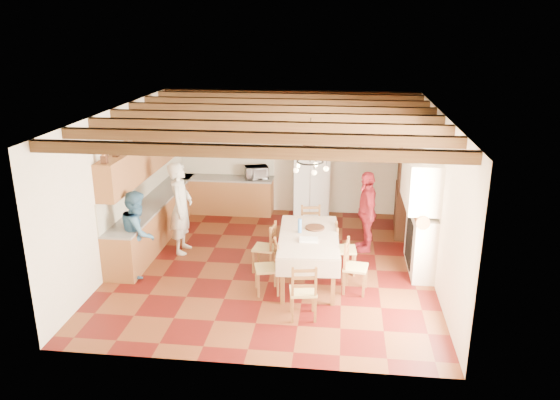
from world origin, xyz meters
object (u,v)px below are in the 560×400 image
object	(u,v)px
chair_left_far	(264,247)
chair_end_far	(311,230)
person_man	(181,208)
person_woman_blue	(138,233)
dining_table	(309,239)
microwave	(257,172)
person_woman_red	(366,211)
hutch	(409,182)
chair_left_near	(267,267)
refrigerator	(311,184)
chair_right_near	(356,266)
chair_end_near	(303,290)
chair_right_far	(345,248)

from	to	relation	value
chair_left_far	chair_end_far	xyz separation A→B (m)	(0.83, 0.98, 0.00)
person_man	person_woman_blue	xyz separation A→B (m)	(-0.50, -1.08, -0.14)
dining_table	chair_end_far	size ratio (longest dim) A/B	2.18
microwave	person_woman_red	bearing A→B (deg)	-55.86
person_woman_red	hutch	bearing A→B (deg)	130.36
chair_left_near	chair_end_far	size ratio (longest dim) A/B	1.00
person_man	person_woman_red	bearing A→B (deg)	-83.13
person_man	chair_end_far	bearing A→B (deg)	-84.99
hutch	microwave	distance (m)	3.63
refrigerator	chair_right_near	distance (m)	3.88
dining_table	chair_right_near	world-z (taller)	chair_right_near
chair_end_near	person_man	distance (m)	3.59
chair_left_near	person_man	xyz separation A→B (m)	(-1.97, 1.58, 0.47)
refrigerator	chair_end_near	size ratio (longest dim) A/B	1.73
chair_right_near	microwave	bearing A→B (deg)	39.95
hutch	person_man	distance (m)	4.98
chair_right_near	chair_right_far	size ratio (longest dim) A/B	1.00
chair_right_near	chair_right_far	world-z (taller)	same
hutch	person_woman_blue	size ratio (longest dim) A/B	1.44
chair_end_near	person_woman_blue	world-z (taller)	person_woman_blue
refrigerator	person_woman_red	bearing A→B (deg)	-62.58
chair_right_near	microwave	xyz separation A→B (m)	(-2.35, 3.85, 0.57)
chair_left_far	chair_right_near	xyz separation A→B (m)	(1.70, -0.67, 0.00)
chair_end_far	microwave	bearing A→B (deg)	115.21
hutch	refrigerator	bearing A→B (deg)	166.03
chair_right_far	chair_end_far	bearing A→B (deg)	33.93
dining_table	person_man	world-z (taller)	person_man
chair_left_near	chair_left_far	distance (m)	0.89
person_woman_red	chair_end_near	bearing A→B (deg)	-30.06
chair_left_near	chair_right_near	world-z (taller)	same
chair_left_near	chair_end_far	xyz separation A→B (m)	(0.66, 1.85, 0.00)
chair_right_near	chair_end_far	bearing A→B (deg)	36.59
person_woman_red	microwave	world-z (taller)	person_woman_red
hutch	person_woman_blue	xyz separation A→B (m)	(-5.20, -2.72, -0.35)
person_woman_red	person_man	bearing A→B (deg)	-91.74
dining_table	chair_right_far	size ratio (longest dim) A/B	2.18
refrigerator	chair_end_near	world-z (taller)	refrigerator
chair_right_far	person_woman_blue	xyz separation A→B (m)	(-3.83, -0.47, 0.33)
chair_left_near	chair_right_near	xyz separation A→B (m)	(1.54, 0.20, 0.00)
chair_left_far	person_man	size ratio (longest dim) A/B	0.51
dining_table	chair_left_far	size ratio (longest dim) A/B	2.18
chair_right_near	person_woman_red	bearing A→B (deg)	1.56
hutch	chair_right_far	distance (m)	2.72
chair_left_far	person_woman_red	distance (m)	2.32
microwave	refrigerator	bearing A→B (deg)	-23.98
hutch	chair_right_near	xyz separation A→B (m)	(-1.18, -3.02, -0.68)
chair_left_near	microwave	distance (m)	4.17
hutch	chair_left_far	xyz separation A→B (m)	(-2.89, -2.35, -0.68)
chair_right_near	chair_end_near	xyz separation A→B (m)	(-0.84, -0.98, 0.00)
person_woman_blue	dining_table	bearing A→B (deg)	-100.20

